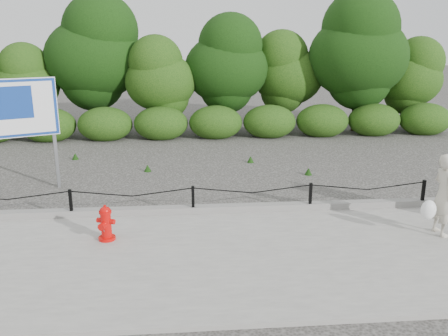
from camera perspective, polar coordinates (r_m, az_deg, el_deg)
name	(u,v)px	position (r m, az deg, el deg)	size (l,w,h in m)	color
ground	(193,217)	(10.07, -3.71, -5.88)	(90.00, 90.00, 0.00)	#2D2B28
sidewalk	(196,258)	(8.23, -3.40, -10.81)	(14.00, 4.00, 0.08)	gray
curb	(193,209)	(10.07, -3.73, -4.98)	(14.00, 0.22, 0.14)	slate
chain_barrier	(193,196)	(9.91, -3.76, -3.43)	(10.06, 0.06, 0.60)	black
treeline	(196,62)	(18.33, -3.38, 12.61)	(20.20, 4.07, 5.17)	black
fire_hydrant	(106,223)	(8.95, -14.03, -6.48)	(0.40, 0.40, 0.67)	red
pedestrian	(443,196)	(9.65, 24.86, -3.04)	(0.71, 0.60, 1.56)	#B7AE9D
advertising_sign	(19,113)	(12.09, -23.40, 6.05)	(1.61, 0.72, 2.74)	slate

